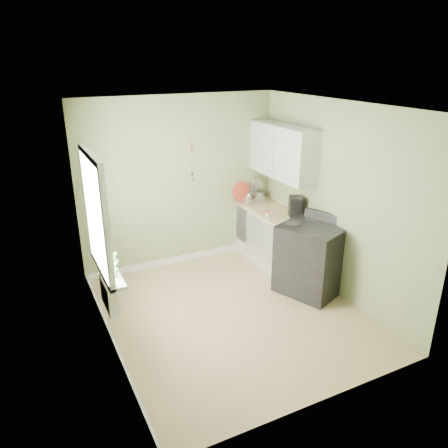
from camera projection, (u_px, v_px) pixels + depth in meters
name	position (u px, v px, depth m)	size (l,w,h in m)	color
floor	(232.00, 314.00, 5.84)	(3.20, 3.60, 0.02)	#A2875A
ceiling	(234.00, 105.00, 4.86)	(3.20, 3.60, 0.02)	white
wall_back	(180.00, 183.00, 6.86)	(3.20, 0.02, 2.70)	gray
wall_left	(100.00, 242.00, 4.68)	(0.02, 3.60, 2.70)	gray
wall_right	(336.00, 201.00, 6.02)	(0.02, 3.60, 2.70)	gray
base_cabinets	(275.00, 240.00, 7.06)	(0.60, 1.60, 0.87)	silver
countertop	(276.00, 214.00, 6.89)	(0.64, 1.60, 0.04)	tan
upper_cabinets	(283.00, 151.00, 6.68)	(0.35, 1.40, 0.80)	silver
window	(95.00, 216.00, 4.87)	(0.06, 1.14, 1.44)	white
window_sill	(108.00, 268.00, 5.15)	(0.18, 1.14, 0.04)	white
radiator	(109.00, 295.00, 5.21)	(0.12, 0.50, 0.35)	white
wall_utensils	(192.00, 169.00, 6.84)	(0.02, 0.14, 0.58)	tan
stove	(310.00, 259.00, 6.22)	(1.01, 1.03, 1.14)	black
stand_mixer	(257.00, 190.00, 7.43)	(0.27, 0.35, 0.39)	#B2B2B7
kettle	(249.00, 199.00, 7.19)	(0.20, 0.12, 0.20)	silver
coffee_maker	(295.00, 207.00, 6.65)	(0.25, 0.26, 0.32)	black
red_tray	(241.00, 192.00, 7.32)	(0.36, 0.36, 0.02)	#B73B27
jar	(267.00, 214.00, 6.68)	(0.08, 0.08, 0.09)	tan
plant_a	(113.00, 264.00, 4.84)	(0.17, 0.12, 0.33)	#2F6F34
plant_b	(107.00, 256.00, 5.10)	(0.15, 0.12, 0.28)	#2F6F34
plant_c	(100.00, 243.00, 5.41)	(0.18, 0.18, 0.31)	#2F6F34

